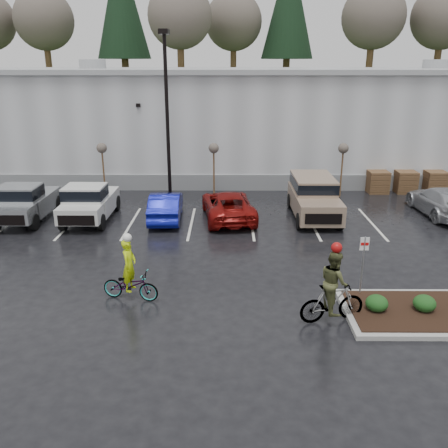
{
  "coord_description": "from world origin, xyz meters",
  "views": [
    {
      "loc": [
        -0.73,
        -14.33,
        7.59
      ],
      "look_at": [
        -0.85,
        4.1,
        1.3
      ],
      "focal_mm": 38.0,
      "sensor_mm": 36.0,
      "label": 1
    }
  ],
  "objects_px": {
    "pallet_stack_c": "(435,182)",
    "suv_tan": "(314,198)",
    "cyclist_hivis": "(130,279)",
    "cyclist_olive": "(333,294)",
    "pallet_stack_a": "(378,182)",
    "pallet_stack_b": "(405,182)",
    "sapling_west": "(102,151)",
    "pickup_white": "(91,200)",
    "sapling_east": "(343,151)",
    "car_blue": "(166,206)",
    "fire_lane_sign": "(363,259)",
    "car_red": "(228,205)",
    "sapling_mid": "(214,151)",
    "car_far_silver": "(441,201)",
    "lamppost": "(167,100)",
    "pickup_silver": "(28,200)"
  },
  "relations": [
    {
      "from": "sapling_west",
      "to": "sapling_east",
      "type": "bearing_deg",
      "value": 0.0
    },
    {
      "from": "pallet_stack_a",
      "to": "car_far_silver",
      "type": "height_order",
      "value": "car_far_silver"
    },
    {
      "from": "pallet_stack_c",
      "to": "car_red",
      "type": "xyz_separation_m",
      "value": [
        -12.67,
        -5.21,
        0.03
      ]
    },
    {
      "from": "car_red",
      "to": "suv_tan",
      "type": "bearing_deg",
      "value": 174.97
    },
    {
      "from": "fire_lane_sign",
      "to": "car_far_silver",
      "type": "bearing_deg",
      "value": 54.43
    },
    {
      "from": "cyclist_hivis",
      "to": "pallet_stack_a",
      "type": "bearing_deg",
      "value": -29.62
    },
    {
      "from": "pallet_stack_a",
      "to": "sapling_west",
      "type": "bearing_deg",
      "value": -176.53
    },
    {
      "from": "pallet_stack_c",
      "to": "suv_tan",
      "type": "height_order",
      "value": "suv_tan"
    },
    {
      "from": "pallet_stack_a",
      "to": "cyclist_hivis",
      "type": "distance_m",
      "value": 18.73
    },
    {
      "from": "sapling_east",
      "to": "pallet_stack_b",
      "type": "bearing_deg",
      "value": 13.39
    },
    {
      "from": "pallet_stack_b",
      "to": "pallet_stack_c",
      "type": "distance_m",
      "value": 1.8
    },
    {
      "from": "sapling_west",
      "to": "pallet_stack_c",
      "type": "xyz_separation_m",
      "value": [
        20.0,
        1.0,
        -2.05
      ]
    },
    {
      "from": "car_red",
      "to": "suv_tan",
      "type": "distance_m",
      "value": 4.42
    },
    {
      "from": "pallet_stack_a",
      "to": "pallet_stack_b",
      "type": "height_order",
      "value": "same"
    },
    {
      "from": "pallet_stack_b",
      "to": "pickup_silver",
      "type": "height_order",
      "value": "pickup_silver"
    },
    {
      "from": "car_far_silver",
      "to": "pallet_stack_c",
      "type": "bearing_deg",
      "value": -111.6
    },
    {
      "from": "sapling_mid",
      "to": "pallet_stack_c",
      "type": "height_order",
      "value": "sapling_mid"
    },
    {
      "from": "sapling_mid",
      "to": "car_far_silver",
      "type": "bearing_deg",
      "value": -16.34
    },
    {
      "from": "pallet_stack_b",
      "to": "pallet_stack_c",
      "type": "relative_size",
      "value": 1.0
    },
    {
      "from": "pickup_white",
      "to": "car_far_silver",
      "type": "bearing_deg",
      "value": 2.4
    },
    {
      "from": "sapling_mid",
      "to": "cyclist_olive",
      "type": "xyz_separation_m",
      "value": [
        4.0,
        -14.37,
        -1.8
      ]
    },
    {
      "from": "pallet_stack_a",
      "to": "cyclist_hivis",
      "type": "height_order",
      "value": "cyclist_hivis"
    },
    {
      "from": "pickup_silver",
      "to": "cyclist_hivis",
      "type": "bearing_deg",
      "value": -51.79
    },
    {
      "from": "fire_lane_sign",
      "to": "car_red",
      "type": "relative_size",
      "value": 0.43
    },
    {
      "from": "car_red",
      "to": "cyclist_olive",
      "type": "height_order",
      "value": "cyclist_olive"
    },
    {
      "from": "lamppost",
      "to": "car_red",
      "type": "xyz_separation_m",
      "value": [
        3.33,
        -3.21,
        -4.98
      ]
    },
    {
      "from": "sapling_west",
      "to": "pickup_white",
      "type": "bearing_deg",
      "value": -84.96
    },
    {
      "from": "sapling_mid",
      "to": "fire_lane_sign",
      "type": "height_order",
      "value": "sapling_mid"
    },
    {
      "from": "sapling_mid",
      "to": "car_red",
      "type": "relative_size",
      "value": 0.63
    },
    {
      "from": "pallet_stack_c",
      "to": "suv_tan",
      "type": "distance_m",
      "value": 9.68
    },
    {
      "from": "fire_lane_sign",
      "to": "car_blue",
      "type": "distance_m",
      "value": 11.39
    },
    {
      "from": "suv_tan",
      "to": "car_red",
      "type": "bearing_deg",
      "value": -177.64
    },
    {
      "from": "pallet_stack_b",
      "to": "pallet_stack_c",
      "type": "height_order",
      "value": "same"
    },
    {
      "from": "sapling_west",
      "to": "pallet_stack_b",
      "type": "xyz_separation_m",
      "value": [
        18.2,
        1.0,
        -2.05
      ]
    },
    {
      "from": "pallet_stack_c",
      "to": "fire_lane_sign",
      "type": "xyz_separation_m",
      "value": [
        -8.2,
        -13.8,
        0.73
      ]
    },
    {
      "from": "sapling_east",
      "to": "car_far_silver",
      "type": "height_order",
      "value": "sapling_east"
    },
    {
      "from": "lamppost",
      "to": "pallet_stack_c",
      "type": "xyz_separation_m",
      "value": [
        16.0,
        2.0,
        -5.01
      ]
    },
    {
      "from": "lamppost",
      "to": "sapling_east",
      "type": "distance_m",
      "value": 10.48
    },
    {
      "from": "car_far_silver",
      "to": "cyclist_olive",
      "type": "height_order",
      "value": "cyclist_olive"
    },
    {
      "from": "car_red",
      "to": "cyclist_olive",
      "type": "xyz_separation_m",
      "value": [
        3.17,
        -10.16,
        0.22
      ]
    },
    {
      "from": "sapling_mid",
      "to": "sapling_east",
      "type": "xyz_separation_m",
      "value": [
        7.5,
        0.0,
        0.0
      ]
    },
    {
      "from": "pallet_stack_c",
      "to": "cyclist_olive",
      "type": "bearing_deg",
      "value": -121.72
    },
    {
      "from": "sapling_west",
      "to": "pickup_silver",
      "type": "height_order",
      "value": "sapling_west"
    },
    {
      "from": "sapling_east",
      "to": "car_red",
      "type": "height_order",
      "value": "sapling_east"
    },
    {
      "from": "pallet_stack_b",
      "to": "cyclist_olive",
      "type": "relative_size",
      "value": 0.52
    },
    {
      "from": "sapling_east",
      "to": "car_blue",
      "type": "relative_size",
      "value": 0.74
    },
    {
      "from": "fire_lane_sign",
      "to": "car_red",
      "type": "xyz_separation_m",
      "value": [
        -4.47,
        8.59,
        -0.7
      ]
    },
    {
      "from": "cyclist_hivis",
      "to": "cyclist_olive",
      "type": "height_order",
      "value": "cyclist_olive"
    },
    {
      "from": "sapling_mid",
      "to": "pallet_stack_a",
      "type": "height_order",
      "value": "sapling_mid"
    },
    {
      "from": "sapling_west",
      "to": "pallet_stack_c",
      "type": "distance_m",
      "value": 20.13
    }
  ]
}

